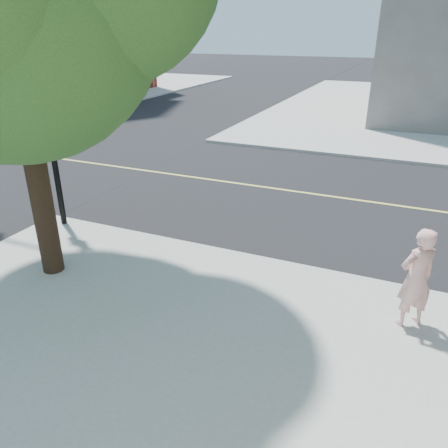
% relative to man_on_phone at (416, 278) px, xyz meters
% --- Properties ---
extents(ground, '(140.00, 140.00, 0.00)m').
position_rel_man_on_phone_xyz_m(ground, '(-7.59, 1.23, -0.97)').
color(ground, black).
rests_on(ground, ground).
extents(road_ew, '(140.00, 9.00, 0.01)m').
position_rel_man_on_phone_xyz_m(road_ew, '(-7.59, 5.73, -0.96)').
color(road_ew, black).
rests_on(road_ew, ground).
extents(sidewalk_nw, '(26.00, 25.00, 0.12)m').
position_rel_man_on_phone_xyz_m(sidewalk_nw, '(-30.59, 22.73, -0.91)').
color(sidewalk_nw, '#AAABA6').
rests_on(sidewalk_nw, ground).
extents(man_on_phone, '(0.74, 0.70, 1.70)m').
position_rel_man_on_phone_xyz_m(man_on_phone, '(0.00, 0.00, 0.00)').
color(man_on_phone, beige).
rests_on(man_on_phone, sidewalk_se).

